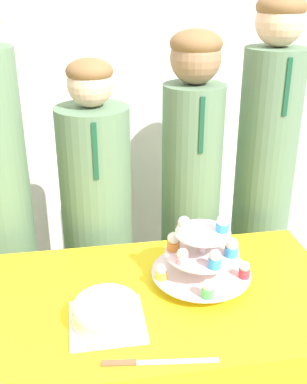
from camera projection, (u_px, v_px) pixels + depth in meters
wall_back at (108, 54)px, 2.39m from camera, size 9.00×0.06×2.70m
table at (146, 384)px, 1.71m from camera, size 1.28×0.68×0.76m
round_cake at (106, 310)px, 1.41m from camera, size 0.22×0.22×0.10m
cake_knife at (140, 363)px, 1.28m from camera, size 0.32×0.06×0.01m
cupcake_stand at (201, 254)px, 1.59m from camera, size 0.33×0.33×0.25m
student_0 at (2, 214)px, 1.97m from camera, size 0.25×0.25×1.67m
student_1 at (98, 236)px, 2.08m from camera, size 0.29×0.30×1.43m
student_2 at (190, 212)px, 2.11m from camera, size 0.25×0.26×1.53m
student_3 at (262, 196)px, 2.14m from camera, size 0.25×0.26×1.65m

